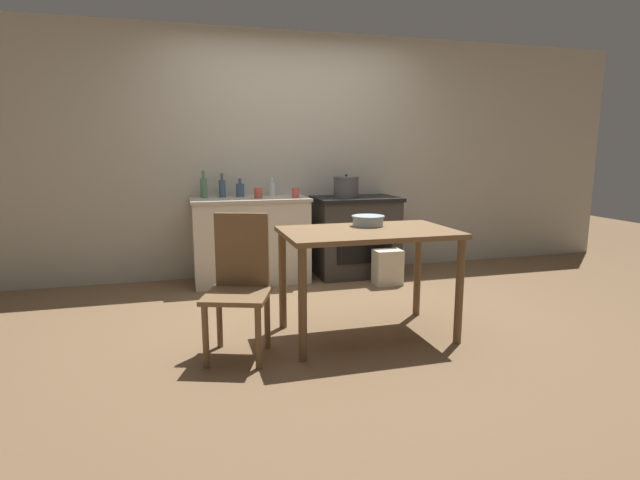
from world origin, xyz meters
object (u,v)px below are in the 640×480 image
chair (239,282)px  bottle_left (222,188)px  flour_sack (388,267)px  mixing_bowl_large (368,220)px  bottle_mid_left (240,190)px  bottle_center_left (204,187)px  cup_center (296,193)px  work_table (368,245)px  stock_pot (346,187)px  stove (355,236)px  cup_center_right (258,193)px  bottle_far_left (272,188)px

chair → bottle_left: 2.02m
flour_sack → mixing_bowl_large: bearing=-120.6°
mixing_bowl_large → chair: bearing=-166.0°
mixing_bowl_large → bottle_mid_left: bottle_mid_left is taller
bottle_center_left → cup_center: (0.89, -0.25, -0.05)m
work_table → stock_pot: 1.76m
stove → mixing_bowl_large: size_ratio=3.65×
stove → chair: (-1.45, -1.81, 0.06)m
stock_pot → cup_center_right: stock_pot is taller
mixing_bowl_large → cup_center_right: bearing=111.2°
work_table → bottle_center_left: (-1.04, 1.88, 0.29)m
flour_sack → bottle_left: 1.85m
bottle_far_left → bottle_mid_left: bearing=-175.8°
chair → bottle_far_left: bearing=92.8°
stock_pot → mixing_bowl_large: stock_pot is taller
stock_pot → cup_center_right: (-0.92, -0.01, -0.04)m
mixing_bowl_large → cup_center: cup_center is taller
bottle_left → bottle_center_left: bearing=-177.0°
cup_center_right → work_table: bearing=-72.7°
bottle_mid_left → bottle_left: bearing=176.3°
chair → cup_center: 1.92m
stove → bottle_far_left: size_ratio=4.42×
flour_sack → mixing_bowl_large: (-0.64, -1.08, 0.65)m
stove → stock_pot: (-0.12, -0.04, 0.53)m
bottle_far_left → bottle_left: bottle_left is taller
flour_sack → bottle_far_left: bottle_far_left is taller
flour_sack → mixing_bowl_large: mixing_bowl_large is taller
bottle_far_left → bottle_mid_left: bottle_far_left is taller
stove → work_table: bearing=-106.9°
flour_sack → cup_center: 1.19m
chair → flour_sack: bearing=58.4°
bottle_mid_left → cup_center_right: bearing=-51.6°
chair → stock_pot: (1.33, 1.77, 0.47)m
cup_center_right → flour_sack: bearing=-19.4°
bottle_center_left → stock_pot: bearing=-7.3°
mixing_bowl_large → cup_center: (-0.22, 1.46, 0.09)m
flour_sack → cup_center: (-0.85, 0.38, 0.74)m
cup_center → bottle_left: bearing=160.1°
bottle_far_left → bottle_mid_left: 0.34m
work_table → flour_sack: (0.70, 1.25, -0.50)m
chair → cup_center: (0.77, 1.71, 0.43)m
flour_sack → stock_pot: stock_pot is taller
bottle_center_left → chair: bearing=-86.7°
work_table → chair: chair is taller
chair → flour_sack: size_ratio=2.62×
work_table → bottle_mid_left: (-0.68, 1.88, 0.26)m
mixing_bowl_large → cup_center_right: size_ratio=2.34×
stove → bottle_left: (-1.38, 0.16, 0.53)m
chair → bottle_far_left: (0.58, 1.98, 0.46)m
flour_sack → bottle_left: bearing=157.7°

